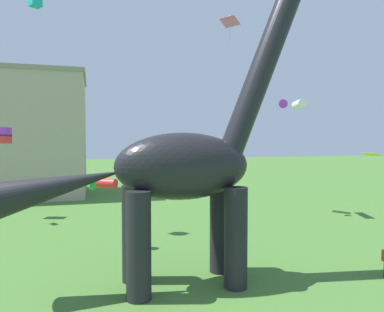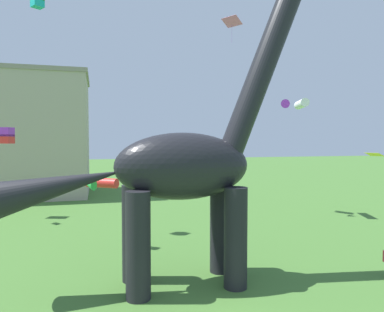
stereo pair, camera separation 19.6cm
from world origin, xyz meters
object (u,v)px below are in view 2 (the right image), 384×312
object	(u,v)px
kite_trailing	(298,104)
kite_drifting	(37,0)
kite_far_left	(232,22)
kite_near_low	(6,135)
dinosaur_sculpture	(181,166)
kite_near_high	(99,183)
kite_mid_left	(374,154)

from	to	relation	value
kite_trailing	kite_drifting	world-z (taller)	kite_drifting
kite_far_left	kite_drifting	distance (m)	16.41
kite_drifting	kite_near_low	world-z (taller)	kite_drifting
dinosaur_sculpture	kite_drifting	size ratio (longest dim) A/B	14.89
kite_far_left	kite_near_high	bearing A→B (deg)	-146.25
dinosaur_sculpture	kite_mid_left	world-z (taller)	dinosaur_sculpture
kite_drifting	kite_near_low	distance (m)	12.10
kite_far_left	kite_near_low	distance (m)	22.53
kite_near_low	kite_far_left	bearing A→B (deg)	-9.21
kite_mid_left	kite_trailing	bearing A→B (deg)	176.00
kite_trailing	kite_drifting	size ratio (longest dim) A/B	2.66
kite_trailing	kite_far_left	xyz separation A→B (m)	(-5.16, 2.86, 7.66)
kite_trailing	kite_near_high	world-z (taller)	kite_trailing
kite_near_low	dinosaur_sculpture	bearing A→B (deg)	-57.54
dinosaur_sculpture	kite_trailing	world-z (taller)	dinosaur_sculpture
kite_far_left	kite_drifting	world-z (taller)	kite_far_left
kite_near_low	kite_near_high	bearing A→B (deg)	-55.36
dinosaur_sculpture	kite_mid_left	distance (m)	24.10
kite_near_high	kite_trailing	bearing A→B (deg)	16.69
dinosaur_sculpture	kite_trailing	distance (m)	18.48
kite_near_high	kite_far_left	bearing A→B (deg)	33.75
kite_near_high	dinosaur_sculpture	bearing A→B (deg)	-61.41
dinosaur_sculpture	kite_far_left	xyz separation A→B (m)	(8.30, 14.72, 12.09)
kite_far_left	kite_near_low	xyz separation A→B (m)	(-19.69, 3.19, -10.46)
kite_far_left	kite_mid_left	distance (m)	18.14
kite_near_low	kite_mid_left	bearing A→B (deg)	-11.42
kite_trailing	kite_far_left	world-z (taller)	kite_far_left
kite_trailing	kite_drifting	xyz separation A→B (m)	(-21.19, -0.51, 6.68)
kite_near_low	kite_trailing	bearing A→B (deg)	-13.68
kite_trailing	kite_near_low	bearing A→B (deg)	166.32
dinosaur_sculpture	kite_trailing	size ratio (longest dim) A/B	5.60
kite_trailing	kite_mid_left	bearing A→B (deg)	-4.00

